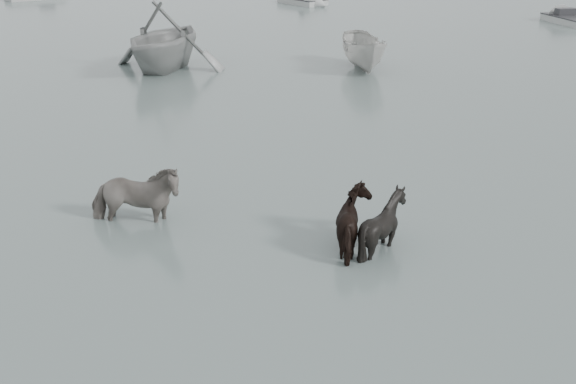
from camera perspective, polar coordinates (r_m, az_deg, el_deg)
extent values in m
plane|color=#4A5853|center=(13.30, 1.28, -5.82)|extent=(140.00, 140.00, 0.00)
imported|color=black|center=(15.02, -12.07, 0.52)|extent=(2.11, 1.26, 1.67)
imported|color=black|center=(13.71, 5.57, -1.91)|extent=(1.40, 1.55, 1.35)
imported|color=black|center=(13.79, 7.55, -1.64)|extent=(1.36, 1.22, 1.44)
imported|color=gray|center=(29.42, -9.77, 12.24)|extent=(6.49, 6.84, 2.83)
imported|color=#B1B0AC|center=(29.31, 6.04, 11.11)|extent=(1.75, 4.08, 1.54)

